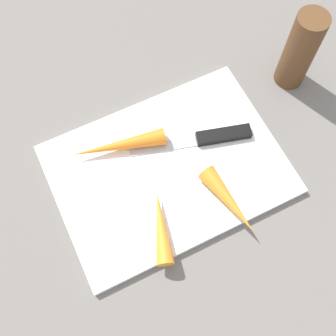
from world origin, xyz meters
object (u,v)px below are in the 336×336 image
carrot_shortest (161,227)px  knife (216,136)px  carrot_medium (229,201)px  carrot_longest (118,146)px  pepper_grinder (300,51)px  cutting_board (168,169)px

carrot_shortest → knife: bearing=-36.8°
knife → carrot_medium: bearing=86.9°
carrot_medium → carrot_shortest: size_ratio=1.04×
carrot_longest → carrot_shortest: size_ratio=1.36×
carrot_longest → pepper_grinder: bearing=-166.3°
pepper_grinder → knife: bearing=-163.2°
cutting_board → carrot_longest: size_ratio=2.37×
carrot_shortest → carrot_medium: bearing=-75.7°
cutting_board → carrot_medium: bearing=-59.2°
carrot_longest → pepper_grinder: (0.33, 0.00, 0.05)m
carrot_medium → knife: bearing=152.3°
cutting_board → pepper_grinder: size_ratio=2.40×
cutting_board → pepper_grinder: (0.27, 0.07, 0.07)m
carrot_shortest → pepper_grinder: bearing=-45.7°
cutting_board → carrot_longest: carrot_longest is taller
carrot_longest → pepper_grinder: pepper_grinder is taller
cutting_board → carrot_medium: carrot_medium is taller
knife → pepper_grinder: 0.19m
carrot_medium → pepper_grinder: bearing=118.1°
knife → carrot_shortest: size_ratio=1.77×
carrot_medium → pepper_grinder: 0.27m
knife → carrot_longest: size_ratio=1.30×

